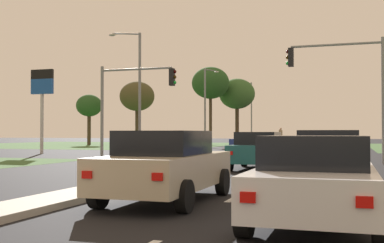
% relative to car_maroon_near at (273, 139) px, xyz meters
% --- Properties ---
extents(ground_plane, '(200.00, 200.00, 0.00)m').
position_rel_car_maroon_near_xyz_m(ground_plane, '(2.44, -24.83, -0.80)').
color(ground_plane, black).
extents(grass_verge_far_left, '(35.00, 35.00, 0.01)m').
position_rel_car_maroon_near_xyz_m(grass_verge_far_left, '(-23.06, -0.33, -0.80)').
color(grass_verge_far_left, '#385B2D').
rests_on(grass_verge_far_left, ground).
extents(median_island_near, '(1.20, 22.00, 0.14)m').
position_rel_car_maroon_near_xyz_m(median_island_near, '(2.44, -43.83, -0.73)').
color(median_island_near, '#ADA89E').
rests_on(median_island_near, ground).
extents(median_island_far, '(1.20, 36.00, 0.14)m').
position_rel_car_maroon_near_xyz_m(median_island_far, '(2.44, 0.17, -0.73)').
color(median_island_far, gray).
rests_on(median_island_far, ground).
extents(lane_dash_second, '(0.14, 2.00, 0.01)m').
position_rel_car_maroon_near_xyz_m(lane_dash_second, '(5.94, -45.31, -0.80)').
color(lane_dash_second, silver).
rests_on(lane_dash_second, ground).
extents(lane_dash_third, '(0.14, 2.00, 0.01)m').
position_rel_car_maroon_near_xyz_m(lane_dash_third, '(5.94, -39.31, -0.80)').
color(lane_dash_third, silver).
rests_on(lane_dash_third, ground).
extents(edge_line_right, '(0.14, 24.00, 0.01)m').
position_rel_car_maroon_near_xyz_m(edge_line_right, '(9.29, -42.83, -0.80)').
color(edge_line_right, silver).
rests_on(edge_line_right, ground).
extents(stop_bar_near, '(6.40, 0.50, 0.01)m').
position_rel_car_maroon_near_xyz_m(stop_bar_near, '(6.24, -31.83, -0.80)').
color(stop_bar_near, silver).
rests_on(stop_bar_near, ground).
extents(crosswalk_bar_near, '(0.70, 2.80, 0.01)m').
position_rel_car_maroon_near_xyz_m(crosswalk_bar_near, '(-3.96, -30.03, -0.80)').
color(crosswalk_bar_near, silver).
rests_on(crosswalk_bar_near, ground).
extents(crosswalk_bar_second, '(0.70, 2.80, 0.01)m').
position_rel_car_maroon_near_xyz_m(crosswalk_bar_second, '(-2.81, -30.03, -0.80)').
color(crosswalk_bar_second, silver).
rests_on(crosswalk_bar_second, ground).
extents(crosswalk_bar_third, '(0.70, 2.80, 0.01)m').
position_rel_car_maroon_near_xyz_m(crosswalk_bar_third, '(-1.66, -30.03, -0.80)').
color(crosswalk_bar_third, silver).
rests_on(crosswalk_bar_third, ground).
extents(crosswalk_bar_fourth, '(0.70, 2.80, 0.01)m').
position_rel_car_maroon_near_xyz_m(crosswalk_bar_fourth, '(-0.51, -30.03, -0.80)').
color(crosswalk_bar_fourth, silver).
rests_on(crosswalk_bar_fourth, ground).
extents(crosswalk_bar_fifth, '(0.70, 2.80, 0.01)m').
position_rel_car_maroon_near_xyz_m(crosswalk_bar_fifth, '(0.64, -30.03, -0.80)').
color(crosswalk_bar_fifth, silver).
rests_on(crosswalk_bar_fifth, ground).
extents(crosswalk_bar_sixth, '(0.70, 2.80, 0.01)m').
position_rel_car_maroon_near_xyz_m(crosswalk_bar_sixth, '(1.79, -30.03, -0.80)').
color(crosswalk_bar_sixth, silver).
rests_on(crosswalk_bar_sixth, ground).
extents(crosswalk_bar_seventh, '(0.70, 2.80, 0.01)m').
position_rel_car_maroon_near_xyz_m(crosswalk_bar_seventh, '(2.94, -30.03, -0.80)').
color(crosswalk_bar_seventh, silver).
rests_on(crosswalk_bar_seventh, ground).
extents(car_maroon_near, '(1.99, 4.64, 1.57)m').
position_rel_car_maroon_near_xyz_m(car_maroon_near, '(0.00, 0.00, 0.00)').
color(car_maroon_near, maroon).
rests_on(car_maroon_near, ground).
extents(car_white_third, '(2.05, 4.63, 1.47)m').
position_rel_car_maroon_near_xyz_m(car_white_third, '(7.97, -48.30, -0.05)').
color(car_white_third, silver).
rests_on(car_white_third, ground).
extents(car_blue_fourth, '(1.98, 4.45, 1.55)m').
position_rel_car_maroon_near_xyz_m(car_blue_fourth, '(0.19, -16.56, -0.01)').
color(car_blue_fourth, navy).
rests_on(car_blue_fourth, ground).
extents(car_teal_fifth, '(2.07, 4.46, 1.55)m').
position_rel_car_maroon_near_xyz_m(car_teal_fifth, '(4.86, -36.34, -0.01)').
color(car_teal_fifth, '#19565B').
rests_on(car_teal_fifth, ground).
extents(car_navy_sixth, '(1.95, 4.51, 1.59)m').
position_rel_car_maroon_near_xyz_m(car_navy_sixth, '(7.96, -42.73, 0.00)').
color(car_navy_sixth, '#161E47').
rests_on(car_navy_sixth, ground).
extents(car_beige_seventh, '(2.03, 4.52, 1.56)m').
position_rel_car_maroon_near_xyz_m(car_beige_seventh, '(4.64, -46.58, -0.01)').
color(car_beige_seventh, '#BCAD8E').
rests_on(car_beige_seventh, ground).
extents(traffic_signal_near_left, '(4.66, 0.32, 5.37)m').
position_rel_car_maroon_near_xyz_m(traffic_signal_near_left, '(-3.44, -31.43, 2.91)').
color(traffic_signal_near_left, gray).
rests_on(traffic_signal_near_left, ground).
extents(traffic_signal_near_right, '(4.75, 0.32, 6.16)m').
position_rel_car_maroon_near_xyz_m(traffic_signal_near_right, '(8.41, -31.43, 3.42)').
color(traffic_signal_near_right, gray).
rests_on(traffic_signal_near_right, ground).
extents(street_lamp_second, '(2.21, 1.08, 8.93)m').
position_rel_car_maroon_near_xyz_m(street_lamp_second, '(-6.46, -23.72, 4.21)').
color(street_lamp_second, gray).
rests_on(street_lamp_second, ground).
extents(street_lamp_third, '(1.18, 1.97, 8.43)m').
position_rel_car_maroon_near_xyz_m(street_lamp_third, '(-6.19, -6.43, 3.94)').
color(street_lamp_third, gray).
rests_on(street_lamp_third, ground).
extents(street_lamp_fourth, '(2.19, 0.78, 9.47)m').
position_rel_car_maroon_near_xyz_m(street_lamp_fourth, '(-6.44, 19.19, 4.47)').
color(street_lamp_fourth, gray).
rests_on(street_lamp_fourth, ground).
extents(pedestrian_at_median, '(0.34, 0.34, 1.88)m').
position_rel_car_maroon_near_xyz_m(pedestrian_at_median, '(2.35, -11.08, 0.49)').
color(pedestrian_at_median, '#335184').
rests_on(pedestrian_at_median, median_island_far).
extents(fuel_price_totem, '(1.80, 0.24, 6.17)m').
position_rel_car_maroon_near_xyz_m(fuel_price_totem, '(-12.98, -26.08, 3.71)').
color(fuel_price_totem, silver).
rests_on(fuel_price_totem, ground).
extents(treeline_near, '(3.33, 3.33, 6.48)m').
position_rel_car_maroon_near_xyz_m(treeline_near, '(-23.52, -0.94, 4.18)').
color(treeline_near, '#423323').
rests_on(treeline_near, ground).
extents(treeline_second, '(4.47, 4.47, 8.13)m').
position_rel_car_maroon_near_xyz_m(treeline_second, '(-17.47, 0.58, 5.38)').
color(treeline_second, '#423323').
rests_on(treeline_second, ground).
extents(treeline_third, '(4.56, 4.56, 9.54)m').
position_rel_car_maroon_near_xyz_m(treeline_third, '(-7.63, 0.35, 6.76)').
color(treeline_third, '#423323').
rests_on(treeline_third, ground).
extents(treeline_fourth, '(4.54, 4.54, 8.43)m').
position_rel_car_maroon_near_xyz_m(treeline_fourth, '(-5.17, 4.03, 5.64)').
color(treeline_fourth, '#423323').
rests_on(treeline_fourth, ground).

